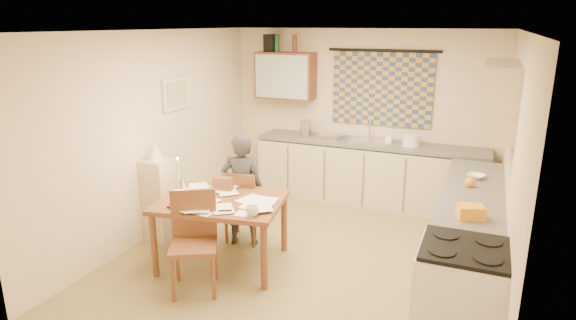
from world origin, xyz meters
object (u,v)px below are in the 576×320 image
at_px(person, 242,190).
at_px(stove, 459,307).
at_px(dining_table, 223,231).
at_px(counter_right, 468,244).
at_px(counter_back, 368,173).
at_px(chair_far, 245,219).
at_px(shelf_stand, 159,200).

bearing_deg(person, stove, 134.50).
distance_m(stove, dining_table, 2.61).
xyz_separation_m(counter_right, person, (-2.53, -0.01, 0.23)).
distance_m(counter_right, dining_table, 2.56).
xyz_separation_m(counter_back, stove, (1.48, -3.22, 0.05)).
xyz_separation_m(counter_back, person, (-1.05, -1.94, 0.23)).
distance_m(stove, person, 2.84).
relative_size(counter_right, stove, 2.93).
relative_size(counter_right, chair_far, 3.27).
bearing_deg(dining_table, person, 83.23).
bearing_deg(counter_back, stove, -65.33).
xyz_separation_m(counter_back, shelf_stand, (-2.06, -2.21, 0.05)).
height_order(dining_table, person, person).
bearing_deg(counter_back, counter_right, -52.61).
relative_size(stove, chair_far, 1.11).
bearing_deg(counter_right, chair_far, 178.53).
bearing_deg(stove, counter_back, 114.67).
bearing_deg(chair_far, counter_back, -125.78).
relative_size(counter_back, dining_table, 2.26).
distance_m(counter_back, dining_table, 2.68).
height_order(person, shelf_stand, person).
relative_size(counter_right, person, 2.16).
bearing_deg(chair_far, dining_table, 88.81).
distance_m(dining_table, person, 0.61).
distance_m(counter_back, person, 2.22).
xyz_separation_m(stove, person, (-2.53, 1.27, 0.18)).
xyz_separation_m(stove, dining_table, (-2.50, 0.74, -0.12)).
distance_m(dining_table, chair_far, 0.62).
relative_size(dining_table, person, 1.07).
bearing_deg(chair_far, shelf_stand, 13.25).
relative_size(counter_back, person, 2.42).
bearing_deg(shelf_stand, stove, -15.83).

